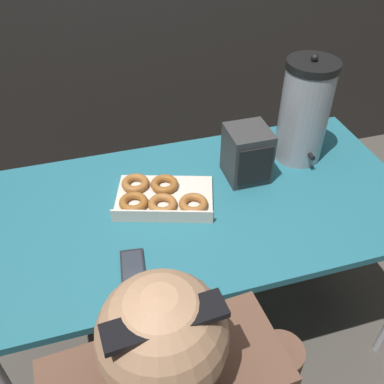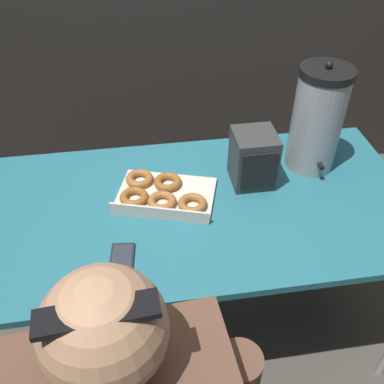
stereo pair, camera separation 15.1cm
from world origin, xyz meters
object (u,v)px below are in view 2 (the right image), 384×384
Objects in this scene: coffee_urn at (317,120)px; cell_phone at (122,260)px; space_heater at (253,158)px; donut_box at (162,194)px.

cell_phone is at bearing -152.03° from coffee_urn.
space_heater is at bearing 40.12° from cell_phone.
cell_phone is 0.71× the size of space_heater.
space_heater is at bearing -165.06° from coffee_urn.
space_heater is (0.35, 0.06, 0.08)m from donut_box.
coffee_urn reaches higher than donut_box.
cell_phone is at bearing -146.40° from space_heater.
coffee_urn reaches higher than space_heater.
coffee_urn is at bearing 28.91° from donut_box.
donut_box reaches higher than cell_phone.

